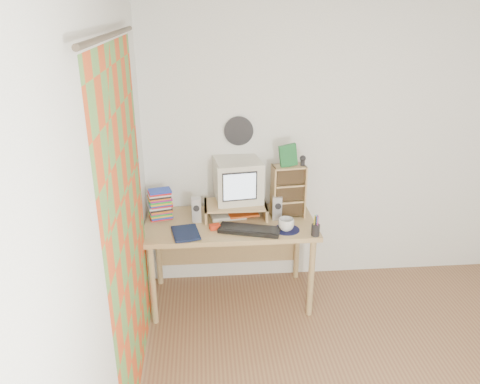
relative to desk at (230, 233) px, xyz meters
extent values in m
plane|color=white|center=(1.03, 0.31, 0.63)|extent=(3.50, 0.00, 3.50)
plane|color=white|center=(-0.72, -1.44, 0.63)|extent=(0.00, 3.50, 3.50)
plane|color=#D14B1D|center=(-0.68, -0.96, 0.53)|extent=(0.00, 2.20, 2.20)
cylinder|color=black|center=(0.10, 0.29, 0.81)|extent=(0.25, 0.02, 0.25)
cube|color=tan|center=(0.00, -0.06, 0.11)|extent=(1.40, 0.70, 0.04)
cube|color=tan|center=(0.00, 0.27, -0.24)|extent=(1.33, 0.02, 0.41)
cylinder|color=tan|center=(-0.64, -0.35, -0.26)|extent=(0.05, 0.05, 0.71)
cylinder|color=tan|center=(0.64, -0.35, -0.26)|extent=(0.05, 0.05, 0.71)
cylinder|color=tan|center=(-0.64, 0.23, -0.26)|extent=(0.05, 0.05, 0.71)
cylinder|color=tan|center=(0.64, 0.23, -0.26)|extent=(0.05, 0.05, 0.71)
cube|color=tan|center=(-0.20, 0.04, 0.19)|extent=(0.02, 0.30, 0.12)
cube|color=tan|center=(0.30, 0.04, 0.19)|extent=(0.02, 0.30, 0.12)
cube|color=tan|center=(0.05, 0.04, 0.24)|extent=(0.52, 0.30, 0.02)
cube|color=beige|center=(0.08, 0.09, 0.43)|extent=(0.41, 0.41, 0.35)
cube|color=#B1B1B6|center=(-0.28, -0.03, 0.24)|extent=(0.08, 0.08, 0.20)
cube|color=#B1B1B6|center=(0.40, -0.04, 0.24)|extent=(0.09, 0.09, 0.21)
cube|color=black|center=(0.14, -0.26, 0.15)|extent=(0.51, 0.29, 0.03)
cube|color=tan|center=(0.49, 0.02, 0.36)|extent=(0.28, 0.17, 0.45)
imported|color=silver|center=(0.43, -0.26, 0.19)|extent=(0.16, 0.16, 0.10)
imported|color=#0F1837|center=(-0.46, -0.28, 0.16)|extent=(0.27, 0.22, 0.05)
cylinder|color=black|center=(0.44, -0.25, 0.14)|extent=(0.25, 0.25, 0.00)
cube|color=red|center=(-0.13, -0.19, 0.15)|extent=(0.09, 0.07, 0.04)
cube|color=#1B602E|center=(0.48, 0.00, 0.68)|extent=(0.15, 0.06, 0.18)
camera|label=1|loc=(-0.21, -3.57, 1.82)|focal=35.00mm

